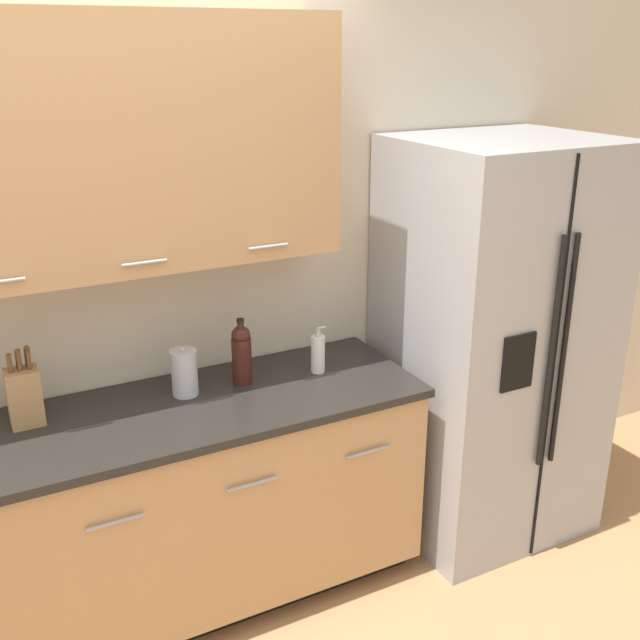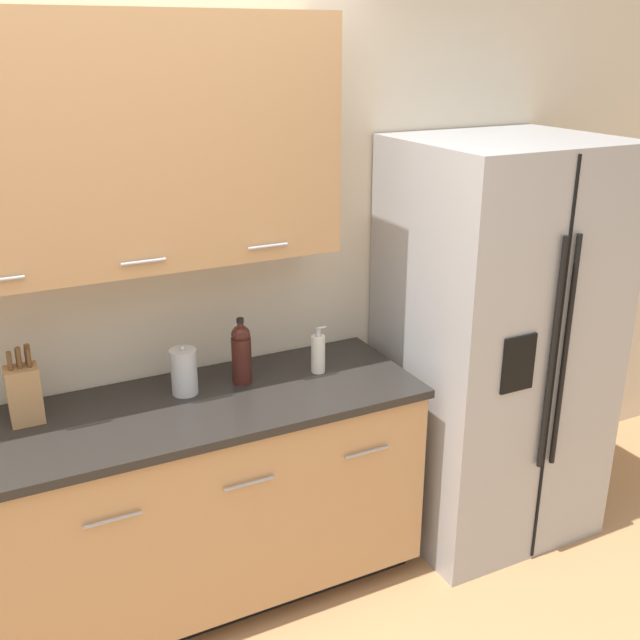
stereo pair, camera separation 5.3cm
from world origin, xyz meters
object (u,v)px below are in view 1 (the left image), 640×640
at_px(steel_canister, 184,372).
at_px(soap_dispenser, 318,353).
at_px(knife_block, 24,395).
at_px(refrigerator, 492,343).
at_px(wine_bottle, 242,353).

bearing_deg(steel_canister, soap_dispenser, -5.26).
relative_size(knife_block, steel_canister, 1.50).
xyz_separation_m(knife_block, soap_dispenser, (1.16, -0.08, -0.03)).
height_order(knife_block, soap_dispenser, knife_block).
relative_size(refrigerator, knife_block, 6.06).
bearing_deg(knife_block, refrigerator, -5.61).
bearing_deg(refrigerator, steel_canister, 173.30).
bearing_deg(wine_bottle, soap_dispenser, -8.39).
bearing_deg(refrigerator, knife_block, 174.39).
xyz_separation_m(soap_dispenser, steel_canister, (-0.57, 0.05, 0.01)).
distance_m(refrigerator, knife_block, 2.02).
bearing_deg(knife_block, steel_canister, -2.98).
xyz_separation_m(wine_bottle, soap_dispenser, (0.33, -0.05, -0.05)).
bearing_deg(steel_canister, wine_bottle, -1.01).
xyz_separation_m(refrigerator, soap_dispenser, (-0.85, 0.11, 0.07)).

